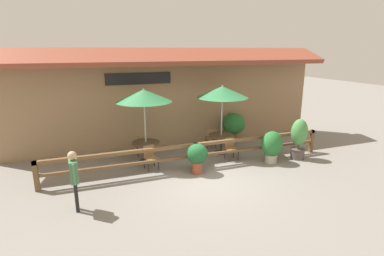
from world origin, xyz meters
name	(u,v)px	position (x,y,z in m)	size (l,w,h in m)	color
ground_plane	(207,180)	(0.00, 0.00, 0.00)	(60.00, 60.00, 0.00)	gray
building_facade	(171,97)	(0.00, 4.10, 2.17)	(14.28, 1.49, 4.23)	#997A56
patio_railing	(196,150)	(0.00, 1.05, 0.70)	(10.40, 0.14, 0.95)	brown
patio_umbrella_near	(144,96)	(-1.52, 2.34, 2.53)	(2.05, 2.05, 2.79)	#B7B2A8
dining_table_near	(146,146)	(-1.52, 2.34, 0.63)	(1.04, 1.04, 0.78)	#4C3826
chair_near_streetside	(150,156)	(-1.52, 1.60, 0.47)	(0.49, 0.49, 0.84)	olive
chair_near_wallside	(142,144)	(-1.54, 3.09, 0.47)	(0.46, 0.46, 0.84)	olive
patio_umbrella_middle	(222,92)	(1.58, 2.26, 2.53)	(2.05, 2.05, 2.79)	#B7B2A8
dining_table_middle	(221,138)	(1.58, 2.26, 0.63)	(1.04, 1.04, 0.78)	#4C3826
chair_middle_streetside	(231,148)	(1.62, 1.46, 0.47)	(0.42, 0.42, 0.84)	olive
chair_middle_wallside	(211,137)	(1.49, 3.06, 0.47)	(0.51, 0.51, 0.84)	olive
potted_plant_entrance_palm	(197,156)	(-0.11, 0.63, 0.63)	(0.73, 0.65, 1.06)	#9E4C33
potted_plant_small_flowering	(272,145)	(2.89, 0.62, 0.67)	(0.82, 0.74, 1.22)	#B7AD99
potted_plant_corner_fern	(299,137)	(4.11, 0.61, 0.87)	(0.65, 0.59, 1.59)	#564C47
potted_plant_tall_tropical	(234,124)	(2.84, 3.55, 0.81)	(1.07, 0.96, 1.34)	brown
pedestrian	(74,173)	(-3.99, -0.59, 1.07)	(0.23, 0.58, 1.66)	black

